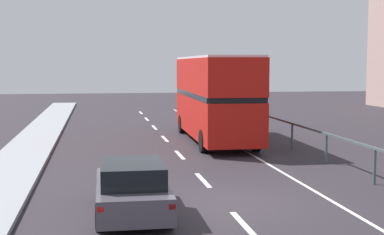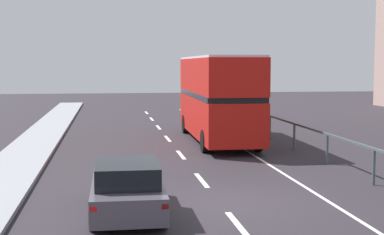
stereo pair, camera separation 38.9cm
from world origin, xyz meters
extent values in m
cube|color=#2A252B|center=(0.00, 0.00, -0.05)|extent=(73.40, 120.00, 0.10)
cube|color=silver|center=(0.00, -2.33, 0.00)|extent=(0.16, 2.32, 0.01)
cube|color=silver|center=(0.00, 2.93, 0.00)|extent=(0.16, 2.32, 0.01)
cube|color=silver|center=(0.00, 8.18, 0.00)|extent=(0.16, 2.32, 0.01)
cube|color=silver|center=(0.00, 13.43, 0.00)|extent=(0.16, 2.32, 0.01)
cube|color=silver|center=(0.00, 18.69, 0.00)|extent=(0.16, 2.32, 0.01)
cube|color=silver|center=(0.00, 23.94, 0.00)|extent=(0.16, 2.32, 0.01)
cube|color=silver|center=(0.00, 29.20, 0.00)|extent=(0.16, 2.32, 0.01)
cube|color=silver|center=(3.02, 9.00, 0.00)|extent=(0.12, 46.00, 0.01)
cube|color=#475657|center=(5.25, 9.00, 1.15)|extent=(0.08, 42.00, 0.08)
cylinder|color=#475657|center=(5.25, 1.36, 0.58)|extent=(0.10, 0.10, 1.15)
cylinder|color=#475657|center=(5.25, 5.18, 0.58)|extent=(0.10, 0.10, 1.15)
cylinder|color=#475657|center=(5.25, 9.00, 0.58)|extent=(0.10, 0.10, 1.15)
cylinder|color=#475657|center=(5.25, 12.82, 0.58)|extent=(0.10, 0.10, 1.15)
cylinder|color=#475657|center=(5.25, 16.64, 0.58)|extent=(0.10, 0.10, 1.15)
cylinder|color=#475657|center=(5.25, 20.45, 0.58)|extent=(0.10, 0.10, 1.15)
cylinder|color=#475657|center=(5.25, 24.27, 0.58)|extent=(0.10, 0.10, 1.15)
cylinder|color=#475657|center=(5.25, 28.09, 0.58)|extent=(0.10, 0.10, 1.15)
cube|color=red|center=(2.33, 12.04, 1.28)|extent=(2.71, 10.07, 1.87)
cube|color=black|center=(2.33, 12.04, 2.34)|extent=(2.72, 9.67, 0.24)
cube|color=red|center=(2.33, 12.04, 3.27)|extent=(2.71, 10.07, 1.64)
cube|color=silver|center=(2.33, 12.04, 4.14)|extent=(2.65, 9.87, 0.10)
cube|color=black|center=(2.41, 17.03, 1.38)|extent=(2.29, 0.08, 1.31)
cube|color=yellow|center=(2.41, 17.03, 3.68)|extent=(1.53, 0.07, 0.28)
cylinder|color=black|center=(1.22, 15.67, 0.50)|extent=(0.30, 1.00, 1.00)
cylinder|color=black|center=(3.56, 15.63, 0.50)|extent=(0.30, 1.00, 1.00)
cylinder|color=black|center=(1.10, 8.64, 0.50)|extent=(0.30, 1.00, 1.00)
cylinder|color=black|center=(3.45, 8.60, 0.50)|extent=(0.30, 1.00, 1.00)
cube|color=#4D4854|center=(-2.57, -0.85, 0.50)|extent=(1.81, 4.14, 0.65)
cube|color=black|center=(-2.57, -1.06, 1.09)|extent=(1.58, 2.28, 0.53)
cube|color=red|center=(-3.37, -2.88, 0.66)|extent=(0.16, 0.06, 0.12)
cube|color=red|center=(-1.80, -2.89, 0.66)|extent=(0.16, 0.06, 0.12)
cylinder|color=black|center=(-3.37, 0.51, 0.32)|extent=(0.21, 0.64, 0.64)
cylinder|color=black|center=(-1.75, 0.50, 0.32)|extent=(0.21, 0.64, 0.64)
cylinder|color=black|center=(-3.39, -2.21, 0.32)|extent=(0.21, 0.64, 0.64)
cylinder|color=black|center=(-1.78, -2.22, 0.32)|extent=(0.21, 0.64, 0.64)
camera|label=1|loc=(-3.41, -15.00, 3.81)|focal=52.59mm
camera|label=2|loc=(-3.03, -15.06, 3.81)|focal=52.59mm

